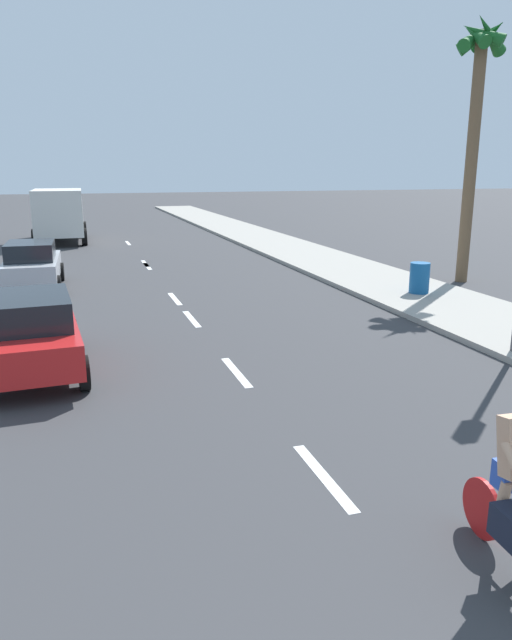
# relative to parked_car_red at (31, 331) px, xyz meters

# --- Properties ---
(ground_plane) EXTENTS (160.00, 160.00, 0.00)m
(ground_plane) POSITION_rel_parked_car_red_xyz_m (3.77, 7.06, -0.84)
(ground_plane) COLOR #38383A
(sidewalk_strip) EXTENTS (3.60, 80.00, 0.14)m
(sidewalk_strip) POSITION_rel_parked_car_red_xyz_m (11.01, 9.06, -0.77)
(sidewalk_strip) COLOR #9E998E
(sidewalk_strip) RESTS_ON ground
(lane_stripe_2) EXTENTS (0.16, 1.80, 0.01)m
(lane_stripe_2) POSITION_rel_parked_car_red_xyz_m (3.77, -5.39, -0.83)
(lane_stripe_2) COLOR white
(lane_stripe_2) RESTS_ON ground
(lane_stripe_3) EXTENTS (0.16, 1.80, 0.01)m
(lane_stripe_3) POSITION_rel_parked_car_red_xyz_m (3.77, -1.16, -0.83)
(lane_stripe_3) COLOR white
(lane_stripe_3) RESTS_ON ground
(lane_stripe_4) EXTENTS (0.16, 1.80, 0.01)m
(lane_stripe_4) POSITION_rel_parked_car_red_xyz_m (3.77, 3.25, -0.83)
(lane_stripe_4) COLOR white
(lane_stripe_4) RESTS_ON ground
(lane_stripe_5) EXTENTS (0.16, 1.80, 0.01)m
(lane_stripe_5) POSITION_rel_parked_car_red_xyz_m (3.77, 5.86, -0.83)
(lane_stripe_5) COLOR white
(lane_stripe_5) RESTS_ON ground
(lane_stripe_6) EXTENTS (0.16, 1.80, 0.01)m
(lane_stripe_6) POSITION_rel_parked_car_red_xyz_m (3.77, 12.36, -0.83)
(lane_stripe_6) COLOR white
(lane_stripe_6) RESTS_ON ground
(lane_stripe_7) EXTENTS (0.16, 1.80, 0.01)m
(lane_stripe_7) POSITION_rel_parked_car_red_xyz_m (3.77, 13.09, -0.83)
(lane_stripe_7) COLOR white
(lane_stripe_7) RESTS_ON ground
(lane_stripe_8) EXTENTS (0.16, 1.80, 0.01)m
(lane_stripe_8) POSITION_rel_parked_car_red_xyz_m (3.77, 20.40, -0.83)
(lane_stripe_8) COLOR white
(lane_stripe_8) RESTS_ON ground
(parked_car_red) EXTENTS (2.06, 4.11, 1.57)m
(parked_car_red) POSITION_rel_parked_car_red_xyz_m (0.00, 0.00, 0.00)
(parked_car_red) COLOR red
(parked_car_red) RESTS_ON ground
(parked_car_silver) EXTENTS (1.91, 3.94, 1.57)m
(parked_car_silver) POSITION_rel_parked_car_red_xyz_m (-0.40, 8.73, -0.00)
(parked_car_silver) COLOR #B7BABF
(parked_car_silver) RESTS_ON ground
(delivery_truck) EXTENTS (2.79, 6.29, 2.80)m
(delivery_truck) POSITION_rel_parked_car_red_xyz_m (0.39, 21.94, 0.67)
(delivery_truck) COLOR beige
(delivery_truck) RESTS_ON ground
(palm_tree_mid) EXTENTS (1.95, 1.60, 8.65)m
(palm_tree_mid) POSITION_rel_parked_car_red_xyz_m (13.90, 5.70, 5.49)
(palm_tree_mid) COLOR brown
(palm_tree_mid) RESTS_ON ground
(trash_bin_far) EXTENTS (0.60, 0.60, 0.94)m
(trash_bin_far) POSITION_rel_parked_car_red_xyz_m (11.01, 3.85, -0.23)
(trash_bin_far) COLOR #14518C
(trash_bin_far) RESTS_ON sidewalk_strip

